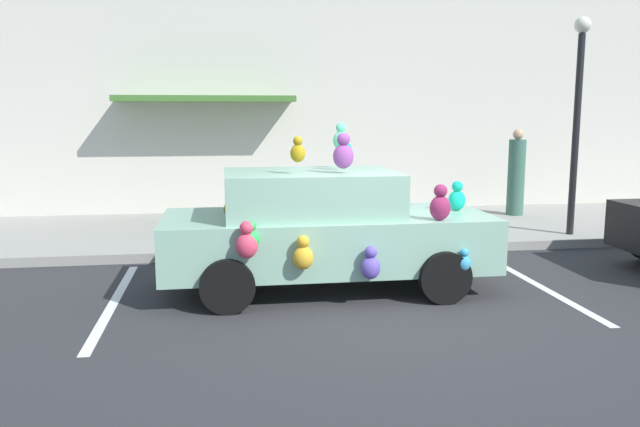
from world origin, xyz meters
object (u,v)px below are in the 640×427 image
object	(u,v)px
plush_covered_car	(324,229)
street_lamp_post	(578,103)
pedestrian_near_shopfront	(516,175)
teddy_bear_on_sidewalk	(339,217)

from	to	relation	value
plush_covered_car	street_lamp_post	distance (m)	5.54
plush_covered_car	pedestrian_near_shopfront	bearing A→B (deg)	43.10
pedestrian_near_shopfront	street_lamp_post	bearing A→B (deg)	-89.72
street_lamp_post	pedestrian_near_shopfront	xyz separation A→B (m)	(-0.01, 2.17, -1.47)
plush_covered_car	teddy_bear_on_sidewalk	size ratio (longest dim) A/B	5.57
teddy_bear_on_sidewalk	street_lamp_post	size ratio (longest dim) A/B	0.20
plush_covered_car	pedestrian_near_shopfront	distance (m)	6.53
teddy_bear_on_sidewalk	pedestrian_near_shopfront	distance (m)	4.50
teddy_bear_on_sidewalk	plush_covered_car	bearing A→B (deg)	-104.41
plush_covered_car	teddy_bear_on_sidewalk	distance (m)	2.74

